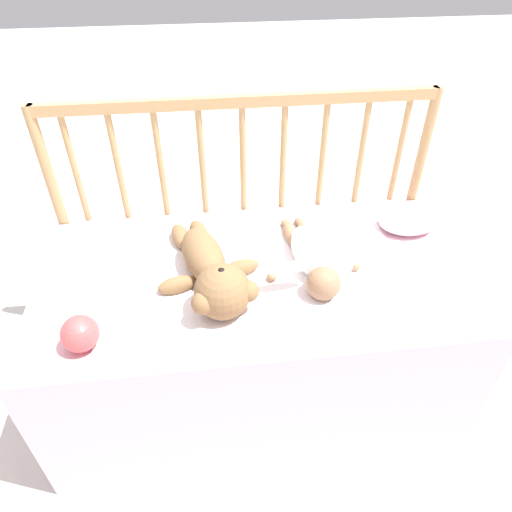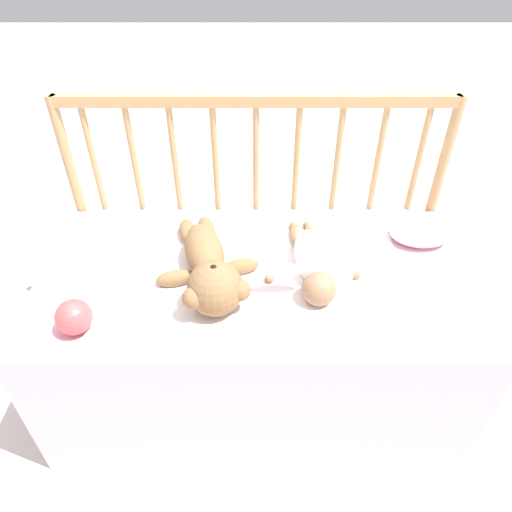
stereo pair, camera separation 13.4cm
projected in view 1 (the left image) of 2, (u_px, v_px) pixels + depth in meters
ground_plane at (256, 380)px, 1.73m from camera, size 12.00×12.00×0.00m
crib_mattress at (256, 333)px, 1.56m from camera, size 1.32×0.68×0.54m
crib_rail at (243, 176)px, 1.59m from camera, size 1.32×0.04×0.95m
blanket at (255, 267)px, 1.41m from camera, size 0.90×0.58×0.01m
teddy_bear at (211, 271)px, 1.30m from camera, size 0.31×0.49×0.16m
baby at (311, 258)px, 1.38m from camera, size 0.31×0.42×0.11m
toy_ball at (80, 334)px, 1.14m from camera, size 0.10×0.10×0.10m
small_pillow at (407, 222)px, 1.55m from camera, size 0.20×0.15×0.06m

